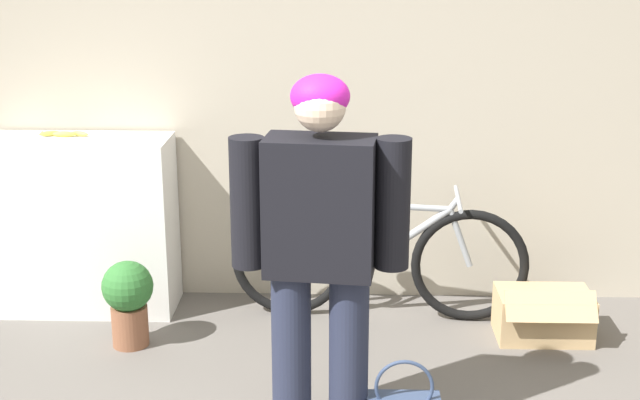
% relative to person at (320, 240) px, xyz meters
% --- Properties ---
extents(wall_back, '(8.00, 0.07, 2.60)m').
position_rel_person_xyz_m(wall_back, '(-0.14, 1.58, 0.42)').
color(wall_back, '#B7AD99').
rests_on(wall_back, ground_plane).
extents(side_shelf, '(1.02, 0.41, 0.99)m').
position_rel_person_xyz_m(side_shelf, '(-1.37, 1.33, -0.39)').
color(side_shelf, white).
rests_on(side_shelf, ground_plane).
extents(person, '(0.72, 0.29, 1.55)m').
position_rel_person_xyz_m(person, '(0.00, 0.00, 0.00)').
color(person, '#23283D').
rests_on(person, ground_plane).
extents(bicycle, '(1.64, 0.46, 0.71)m').
position_rel_person_xyz_m(bicycle, '(0.29, 1.24, -0.54)').
color(bicycle, black).
rests_on(bicycle, ground_plane).
extents(banana, '(0.28, 0.08, 0.03)m').
position_rel_person_xyz_m(banana, '(-1.45, 1.37, 0.12)').
color(banana, '#EAD64C').
rests_on(banana, side_shelf).
extents(cardboard_box, '(0.49, 0.37, 0.31)m').
position_rel_person_xyz_m(cardboard_box, '(1.15, 1.00, -0.76)').
color(cardboard_box, tan).
rests_on(cardboard_box, ground_plane).
extents(potted_plant, '(0.26, 0.26, 0.46)m').
position_rel_person_xyz_m(potted_plant, '(-1.01, 0.84, -0.62)').
color(potted_plant, brown).
rests_on(potted_plant, ground_plane).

